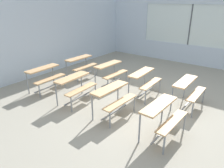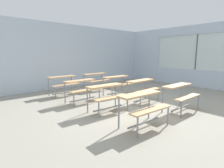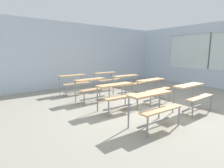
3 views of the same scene
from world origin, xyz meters
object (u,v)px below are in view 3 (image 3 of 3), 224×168
(desk_bench_r1c1, at_px, (153,85))
(desk_bench_r3c1, at_px, (106,77))
(desk_bench_r2c0, at_px, (92,84))
(desk_bench_r0c1, at_px, (192,91))
(desk_bench_r1c0, at_px, (117,91))
(desk_bench_r2c1, at_px, (127,80))
(desk_bench_r0c0, at_px, (154,102))
(desk_bench_r3c0, at_px, (74,80))

(desk_bench_r1c1, bearing_deg, desk_bench_r3c1, 87.98)
(desk_bench_r2c0, bearing_deg, desk_bench_r0c1, -60.93)
(desk_bench_r0c1, distance_m, desk_bench_r1c1, 1.29)
(desk_bench_r1c0, bearing_deg, desk_bench_r3c1, 62.18)
(desk_bench_r3c1, bearing_deg, desk_bench_r2c1, -88.28)
(desk_bench_r1c0, height_order, desk_bench_r2c0, same)
(desk_bench_r0c1, height_order, desk_bench_r1c1, same)
(desk_bench_r1c0, bearing_deg, desk_bench_r0c0, -91.07)
(desk_bench_r0c1, xyz_separation_m, desk_bench_r3c1, (-0.05, 3.96, 0.00))
(desk_bench_r0c0, distance_m, desk_bench_r0c1, 1.66)
(desk_bench_r0c0, height_order, desk_bench_r1c1, same)
(desk_bench_r3c0, bearing_deg, desk_bench_r1c1, -62.41)
(desk_bench_r0c1, bearing_deg, desk_bench_r0c0, -179.45)
(desk_bench_r3c0, xyz_separation_m, desk_bench_r3c1, (1.56, -0.03, 0.00))
(desk_bench_r2c1, bearing_deg, desk_bench_r0c1, -86.95)
(desk_bench_r0c1, relative_size, desk_bench_r2c0, 0.98)
(desk_bench_r1c1, xyz_separation_m, desk_bench_r3c0, (-1.54, 2.70, 0.00))
(desk_bench_r0c0, bearing_deg, desk_bench_r1c1, 41.72)
(desk_bench_r1c1, bearing_deg, desk_bench_r1c0, 176.93)
(desk_bench_r2c1, bearing_deg, desk_bench_r3c0, 141.32)
(desk_bench_r0c0, xyz_separation_m, desk_bench_r1c1, (1.59, 1.30, 0.00))
(desk_bench_r2c0, xyz_separation_m, desk_bench_r3c0, (-0.00, 1.36, 0.00))
(desk_bench_r2c1, bearing_deg, desk_bench_r1c0, -138.21)
(desk_bench_r3c1, bearing_deg, desk_bench_r2c0, -138.89)
(desk_bench_r1c1, distance_m, desk_bench_r3c1, 2.67)
(desk_bench_r1c0, xyz_separation_m, desk_bench_r3c0, (-0.03, 2.66, 0.00))
(desk_bench_r1c0, height_order, desk_bench_r3c1, same)
(desk_bench_r0c1, height_order, desk_bench_r3c0, same)
(desk_bench_r1c1, relative_size, desk_bench_r2c0, 0.99)
(desk_bench_r0c0, xyz_separation_m, desk_bench_r2c0, (0.05, 2.65, 0.00))
(desk_bench_r0c1, height_order, desk_bench_r3c1, same)
(desk_bench_r0c1, xyz_separation_m, desk_bench_r2c0, (-1.60, 2.63, 0.00))
(desk_bench_r0c1, height_order, desk_bench_r2c1, same)
(desk_bench_r1c0, height_order, desk_bench_r2c1, same)
(desk_bench_r3c0, distance_m, desk_bench_r3c1, 1.56)
(desk_bench_r0c0, xyz_separation_m, desk_bench_r2c1, (1.64, 2.61, 0.00))
(desk_bench_r0c0, height_order, desk_bench_r3c0, same)
(desk_bench_r3c0, bearing_deg, desk_bench_r2c1, -43.35)
(desk_bench_r0c1, distance_m, desk_bench_r1c0, 2.06)
(desk_bench_r1c1, height_order, desk_bench_r3c1, same)
(desk_bench_r0c1, xyz_separation_m, desk_bench_r2c1, (-0.02, 2.60, 0.00))
(desk_bench_r0c0, xyz_separation_m, desk_bench_r3c0, (0.05, 4.00, 0.00))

